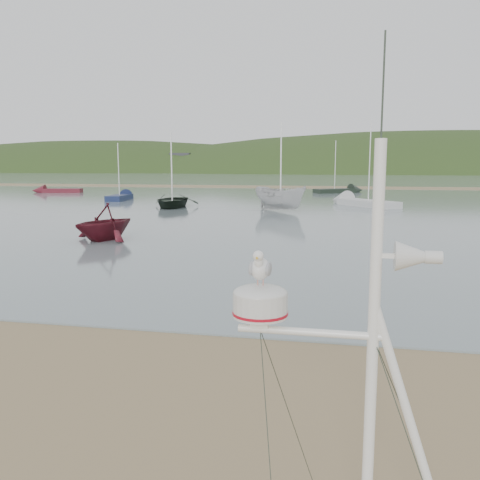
% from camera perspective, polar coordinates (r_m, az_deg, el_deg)
% --- Properties ---
extents(ground, '(560.00, 560.00, 0.00)m').
position_cam_1_polar(ground, '(7.39, -21.93, -19.35)').
color(ground, olive).
rests_on(ground, ground).
extents(water, '(560.00, 256.00, 0.04)m').
position_cam_1_polar(water, '(137.48, 10.07, 6.95)').
color(water, slate).
rests_on(water, ground).
extents(sandbar, '(560.00, 7.00, 0.07)m').
position_cam_1_polar(sandbar, '(75.56, 8.75, 5.88)').
color(sandbar, olive).
rests_on(sandbar, water).
extents(hill_ridge, '(620.00, 180.00, 80.00)m').
position_cam_1_polar(hill_ridge, '(241.95, 15.03, 2.72)').
color(hill_ridge, '#233716').
rests_on(hill_ridge, ground).
extents(far_cottages, '(294.40, 6.30, 8.00)m').
position_cam_1_polar(far_cottages, '(201.39, 11.48, 8.49)').
color(far_cottages, silver).
rests_on(far_cottages, ground).
extents(mast_rig, '(1.92, 2.05, 4.33)m').
position_cam_1_polar(mast_rig, '(4.53, 13.51, -22.70)').
color(mast_rig, white).
rests_on(mast_rig, ground).
extents(boat_dark, '(3.66, 1.39, 5.01)m').
position_cam_1_polar(boat_dark, '(40.11, -7.68, 7.22)').
color(boat_dark, black).
rests_on(boat_dark, water).
extents(boat_red, '(3.13, 2.55, 3.14)m').
position_cam_1_polar(boat_red, '(23.18, -15.07, 3.82)').
color(boat_red, '#55131D').
rests_on(boat_red, water).
extents(boat_white, '(2.62, 2.61, 4.87)m').
position_cam_1_polar(boat_white, '(36.70, 4.60, 7.05)').
color(boat_white, beige).
rests_on(boat_white, water).
extents(sailboat_dark_mid, '(6.33, 5.30, 6.66)m').
position_cam_1_polar(sailboat_dark_mid, '(62.34, 11.86, 5.48)').
color(sailboat_dark_mid, black).
rests_on(sailboat_dark_mid, ground).
extents(dinghy_red_far, '(6.06, 2.63, 1.43)m').
position_cam_1_polar(dinghy_red_far, '(64.87, -20.50, 5.22)').
color(dinghy_red_far, '#55131D').
rests_on(dinghy_red_far, ground).
extents(sailboat_white_near, '(6.10, 7.01, 7.44)m').
position_cam_1_polar(sailboat_white_near, '(43.54, 12.43, 4.24)').
color(sailboat_white_near, beige).
rests_on(sailboat_white_near, ground).
extents(sailboat_blue_near, '(2.08, 5.87, 5.76)m').
position_cam_1_polar(sailboat_blue_near, '(50.55, -12.89, 4.79)').
color(sailboat_blue_near, '#121D42').
rests_on(sailboat_blue_near, ground).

